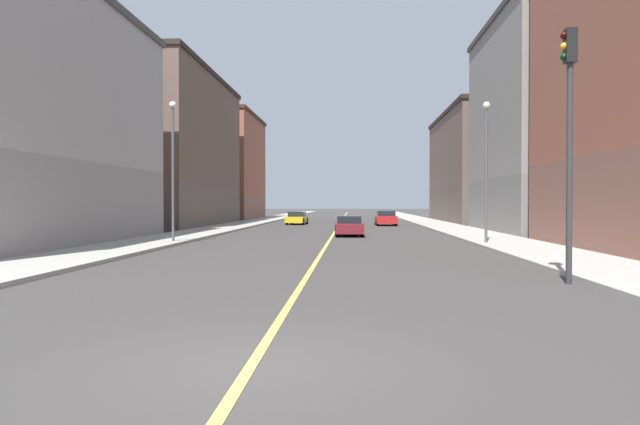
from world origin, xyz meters
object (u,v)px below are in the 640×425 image
at_px(building_left_mid, 565,126).
at_px(traffic_light_left_near, 569,121).
at_px(street_lamp_left_near, 486,157).
at_px(car_red, 386,218).
at_px(car_yellow, 297,218).
at_px(building_left_far, 491,168).
at_px(street_lamp_right_near, 173,157).
at_px(building_right_midblock, 159,150).
at_px(building_right_distant, 216,167).
at_px(car_maroon, 349,226).

distance_m(building_left_mid, traffic_light_left_near, 29.13).
bearing_deg(building_left_mid, street_lamp_left_near, -122.82).
distance_m(traffic_light_left_near, car_red, 40.69).
bearing_deg(car_red, street_lamp_left_near, -82.18).
bearing_deg(car_yellow, building_left_far, 19.16).
xyz_separation_m(building_left_mid, street_lamp_right_near, (-24.52, -12.93, -3.13)).
relative_size(building_right_midblock, street_lamp_left_near, 3.26).
bearing_deg(building_left_far, building_right_distant, 162.72).
relative_size(building_right_distant, street_lamp_left_near, 2.39).
xyz_separation_m(building_left_far, building_right_distant, (-32.94, 10.24, 0.75)).
bearing_deg(building_right_midblock, street_lamp_right_near, -70.02).
xyz_separation_m(building_right_distant, car_maroon, (17.54, -37.56, -6.13)).
bearing_deg(street_lamp_right_near, building_right_midblock, 109.98).
xyz_separation_m(building_left_mid, street_lamp_left_near, (-8.42, -13.06, -3.23)).
distance_m(building_right_distant, car_maroon, 41.90).
height_order(building_left_far, car_yellow, building_left_far).
xyz_separation_m(building_left_far, car_maroon, (-15.40, -27.31, -5.37)).
bearing_deg(car_yellow, building_right_distant, 125.08).
relative_size(car_maroon, car_yellow, 0.97).
relative_size(traffic_light_left_near, car_yellow, 1.45).
bearing_deg(building_right_distant, street_lamp_left_near, -61.81).
height_order(building_right_midblock, car_maroon, building_right_midblock).
bearing_deg(car_maroon, street_lamp_left_near, -49.58).
height_order(building_left_mid, car_yellow, building_left_mid).
xyz_separation_m(street_lamp_left_near, street_lamp_right_near, (-16.09, 0.14, 0.11)).
relative_size(building_left_far, building_right_midblock, 1.01).
relative_size(traffic_light_left_near, car_red, 1.46).
distance_m(building_right_midblock, car_yellow, 14.68).
bearing_deg(traffic_light_left_near, car_red, 93.65).
distance_m(building_right_midblock, traffic_light_left_near, 44.41).
height_order(building_right_distant, car_red, building_right_distant).
height_order(traffic_light_left_near, street_lamp_left_near, street_lamp_left_near).
xyz_separation_m(building_right_midblock, car_maroon, (17.54, -15.11, -6.36)).
bearing_deg(building_left_far, street_lamp_left_near, -103.35).
relative_size(building_right_midblock, building_right_distant, 1.36).
distance_m(building_left_far, car_red, 16.12).
bearing_deg(building_right_distant, street_lamp_right_near, -79.54).
distance_m(car_maroon, car_yellow, 20.81).
relative_size(building_left_far, car_red, 5.07).
bearing_deg(street_lamp_left_near, car_red, 97.82).
distance_m(traffic_light_left_near, car_yellow, 44.21).
xyz_separation_m(building_right_distant, traffic_light_left_near, (23.50, -60.03, -2.45)).
relative_size(building_left_mid, building_right_midblock, 0.70).
bearing_deg(building_left_mid, building_right_midblock, 162.74).
bearing_deg(building_right_distant, building_left_far, -17.28).
xyz_separation_m(street_lamp_right_near, car_maroon, (9.12, 8.06, -3.93)).
xyz_separation_m(street_lamp_left_near, car_yellow, (-12.27, 28.31, -3.82)).
xyz_separation_m(building_left_far, building_right_midblock, (-32.94, -12.20, 0.99)).
bearing_deg(car_maroon, car_yellow, 104.74).
bearing_deg(street_lamp_right_near, building_right_distant, 100.46).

